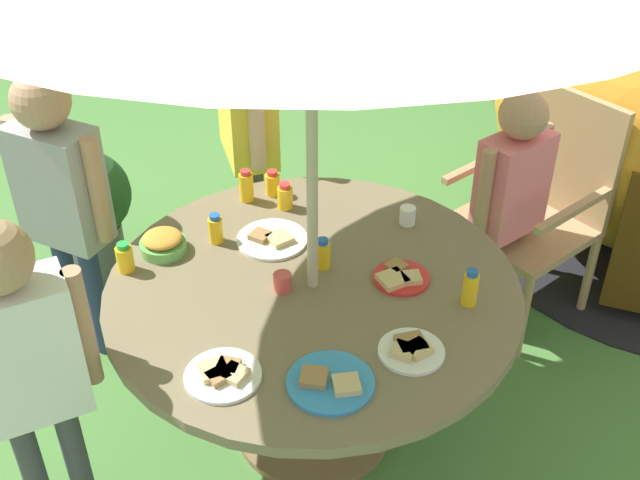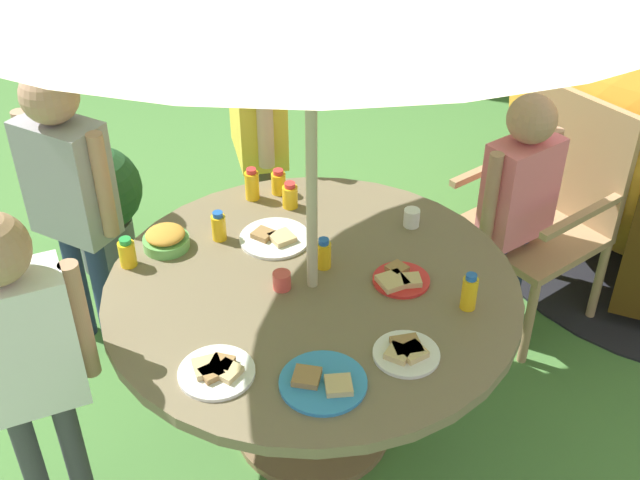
{
  "view_description": "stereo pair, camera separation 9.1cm",
  "coord_description": "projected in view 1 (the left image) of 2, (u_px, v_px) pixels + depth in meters",
  "views": [
    {
      "loc": [
        0.69,
        -1.97,
        2.38
      ],
      "look_at": [
        0.01,
        0.04,
        0.86
      ],
      "focal_mm": 44.91,
      "sensor_mm": 36.0,
      "label": 1
    },
    {
      "loc": [
        0.78,
        -1.94,
        2.38
      ],
      "look_at": [
        0.01,
        0.04,
        0.86
      ],
      "focal_mm": 44.91,
      "sensor_mm": 36.0,
      "label": 2
    }
  ],
  "objects": [
    {
      "name": "potted_plant",
      "position": [
        89.0,
        206.0,
        3.69
      ],
      "size": [
        0.41,
        0.41,
        0.63
      ],
      "color": "#595960",
      "rests_on": "ground_plane"
    },
    {
      "name": "child_in_pink_shirt",
      "position": [
        512.0,
        185.0,
        3.17
      ],
      "size": [
        0.29,
        0.33,
        1.12
      ],
      "rotation": [
        0.0,
        0.0,
        -2.15
      ],
      "color": "navy",
      "rests_on": "ground_plane"
    },
    {
      "name": "plate_center_back",
      "position": [
        411.0,
        350.0,
        2.4
      ],
      "size": [
        0.2,
        0.2,
        0.03
      ],
      "color": "white",
      "rests_on": "garden_table"
    },
    {
      "name": "child_in_grey_shirt",
      "position": [
        59.0,
        185.0,
        3.0
      ],
      "size": [
        0.42,
        0.22,
        1.26
      ],
      "rotation": [
        0.0,
        0.0,
        -0.14
      ],
      "color": "navy",
      "rests_on": "ground_plane"
    },
    {
      "name": "plate_center_front",
      "position": [
        400.0,
        277.0,
        2.69
      ],
      "size": [
        0.19,
        0.2,
        0.03
      ],
      "color": "red",
      "rests_on": "garden_table"
    },
    {
      "name": "wooden_chair",
      "position": [
        539.0,
        197.0,
        3.42
      ],
      "size": [
        0.7,
        0.7,
        0.99
      ],
      "rotation": [
        0.0,
        0.0,
        -0.55
      ],
      "color": "tan",
      "rests_on": "ground_plane"
    },
    {
      "name": "juice_bottle_front_edge",
      "position": [
        323.0,
        254.0,
        2.72
      ],
      "size": [
        0.05,
        0.05,
        0.11
      ],
      "color": "yellow",
      "rests_on": "garden_table"
    },
    {
      "name": "juice_bottle_near_left",
      "position": [
        285.0,
        197.0,
        3.03
      ],
      "size": [
        0.06,
        0.06,
        0.1
      ],
      "color": "yellow",
      "rests_on": "garden_table"
    },
    {
      "name": "garden_table",
      "position": [
        313.0,
        317.0,
        2.76
      ],
      "size": [
        1.39,
        1.39,
        0.71
      ],
      "color": "brown",
      "rests_on": "ground_plane"
    },
    {
      "name": "plate_back_edge",
      "position": [
        330.0,
        382.0,
        2.29
      ],
      "size": [
        0.26,
        0.26,
        0.03
      ],
      "color": "#338CD8",
      "rests_on": "garden_table"
    },
    {
      "name": "juice_bottle_mid_right",
      "position": [
        125.0,
        258.0,
        2.71
      ],
      "size": [
        0.06,
        0.06,
        0.11
      ],
      "color": "yellow",
      "rests_on": "garden_table"
    },
    {
      "name": "snack_bowl",
      "position": [
        163.0,
        243.0,
        2.81
      ],
      "size": [
        0.16,
        0.16,
        0.08
      ],
      "color": "#66B259",
      "rests_on": "garden_table"
    },
    {
      "name": "juice_bottle_far_left",
      "position": [
        216.0,
        229.0,
        2.85
      ],
      "size": [
        0.05,
        0.05,
        0.11
      ],
      "color": "yellow",
      "rests_on": "garden_table"
    },
    {
      "name": "cup_far",
      "position": [
        282.0,
        282.0,
        2.64
      ],
      "size": [
        0.06,
        0.06,
        0.06
      ],
      "primitive_type": "cylinder",
      "color": "#E04C47",
      "rests_on": "garden_table"
    },
    {
      "name": "child_in_white_shirt",
      "position": [
        22.0,
        352.0,
        2.3
      ],
      "size": [
        0.35,
        0.35,
        1.23
      ],
      "rotation": [
        0.0,
        0.0,
        0.78
      ],
      "color": "#3F3F47",
      "rests_on": "ground_plane"
    },
    {
      "name": "juice_bottle_spot_b",
      "position": [
        273.0,
        183.0,
        3.11
      ],
      "size": [
        0.06,
        0.06,
        0.1
      ],
      "color": "yellow",
      "rests_on": "garden_table"
    },
    {
      "name": "child_in_yellow_shirt",
      "position": [
        246.0,
        100.0,
        3.39
      ],
      "size": [
        0.37,
        0.41,
        1.4
      ],
      "rotation": [
        0.0,
        0.0,
        -0.97
      ],
      "color": "brown",
      "rests_on": "ground_plane"
    },
    {
      "name": "ground_plane",
      "position": [
        314.0,
        429.0,
        3.09
      ],
      "size": [
        10.0,
        10.0,
        0.02
      ],
      "primitive_type": "cube",
      "color": "#477A38"
    },
    {
      "name": "plate_near_right",
      "position": [
        223.0,
        374.0,
        2.32
      ],
      "size": [
        0.23,
        0.23,
        0.03
      ],
      "color": "white",
      "rests_on": "garden_table"
    },
    {
      "name": "cup_near",
      "position": [
        408.0,
        216.0,
        2.95
      ],
      "size": [
        0.06,
        0.06,
        0.07
      ],
      "primitive_type": "cylinder",
      "color": "white",
      "rests_on": "garden_table"
    },
    {
      "name": "plate_far_right",
      "position": [
        272.0,
        239.0,
        2.87
      ],
      "size": [
        0.26,
        0.26,
        0.03
      ],
      "color": "white",
      "rests_on": "garden_table"
    },
    {
      "name": "juice_bottle_spot_a",
      "position": [
        470.0,
        288.0,
        2.56
      ],
      "size": [
        0.05,
        0.05,
        0.13
      ],
      "color": "yellow",
      "rests_on": "garden_table"
    },
    {
      "name": "juice_bottle_mid_left",
      "position": [
        246.0,
        186.0,
        3.07
      ],
      "size": [
        0.06,
        0.06,
        0.13
      ],
      "color": "yellow",
      "rests_on": "garden_table"
    }
  ]
}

